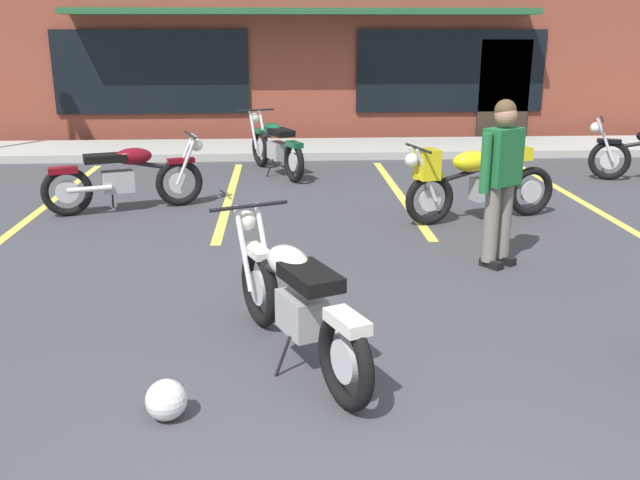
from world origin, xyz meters
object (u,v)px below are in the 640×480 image
Objects in this scene: motorcycle_blue_standard at (126,176)px; person_in_black_shirt at (501,174)px; motorcycle_foreground_classic at (296,300)px; helmet_on_pavement at (166,400)px; motorcycle_silver_naked at (474,180)px; motorcycle_red_sportbike at (276,146)px.

motorcycle_blue_standard is 4.90m from person_in_black_shirt.
motorcycle_foreground_classic is 0.97× the size of motorcycle_blue_standard.
motorcycle_blue_standard is 7.83× the size of helmet_on_pavement.
motorcycle_blue_standard is (-4.43, 0.76, -0.07)m from motorcycle_silver_naked.
helmet_on_pavement is at bearing -94.91° from motorcycle_red_sportbike.
motorcycle_red_sportbike is 5.31m from person_in_black_shirt.
motorcycle_silver_naked is 1.24× the size of person_in_black_shirt.
helmet_on_pavement is (-3.12, -4.46, -0.40)m from motorcycle_silver_naked.
helmet_on_pavement is at bearing -136.34° from person_in_black_shirt.
motorcycle_foreground_classic is at bearing -88.54° from motorcycle_red_sportbike.
motorcycle_red_sportbike is 7.67× the size of helmet_on_pavement.
person_in_black_shirt is (2.26, -4.78, 0.49)m from motorcycle_red_sportbike.
motorcycle_silver_naked is at bearing -9.75° from motorcycle_blue_standard.
motorcycle_foreground_classic is 4.35m from motorcycle_silver_naked.
motorcycle_red_sportbike is 1.19× the size of person_in_black_shirt.
person_in_black_shirt is (4.22, -2.45, 0.49)m from motorcycle_blue_standard.
motorcycle_red_sportbike reaches higher than helmet_on_pavement.
motorcycle_foreground_classic is 1.18× the size of person_in_black_shirt.
motorcycle_foreground_classic is at bearing -121.92° from motorcycle_silver_naked.
motorcycle_silver_naked and motorcycle_blue_standard have the same top height.
motorcycle_foreground_classic is at bearing -64.44° from motorcycle_blue_standard.
motorcycle_blue_standard is at bearing 104.09° from helmet_on_pavement.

